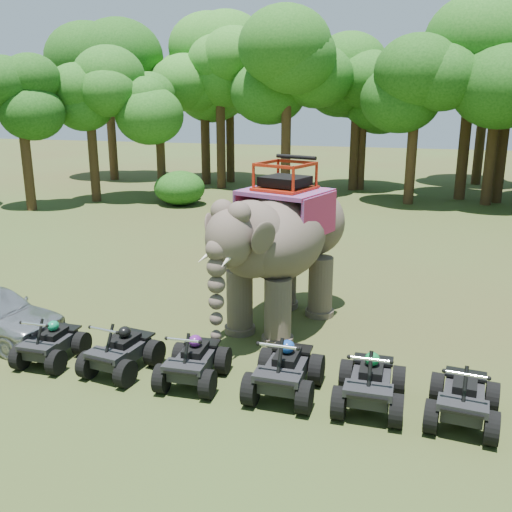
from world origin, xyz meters
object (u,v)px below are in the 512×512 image
object	(u,v)px
atv_0	(51,338)
atv_1	(121,345)
atv_4	(371,376)
atv_3	(285,363)
atv_5	(464,391)
atv_2	(193,355)
elephant	(282,244)

from	to	relation	value
atv_0	atv_1	distance (m)	1.76
atv_4	atv_3	bearing A→B (deg)	178.60
atv_0	atv_5	world-z (taller)	atv_5
atv_2	atv_4	size ratio (longest dim) A/B	0.94
atv_1	atv_3	xyz separation A→B (m)	(3.64, -0.00, 0.06)
atv_4	atv_2	bearing A→B (deg)	-179.88
atv_5	atv_3	bearing A→B (deg)	-175.69
atv_1	atv_2	xyz separation A→B (m)	(1.69, -0.05, 0.01)
atv_0	atv_1	size ratio (longest dim) A/B	0.94
atv_0	atv_5	size ratio (longest dim) A/B	0.90
atv_2	atv_5	xyz separation A→B (m)	(5.34, -0.08, 0.02)
atv_1	atv_2	bearing A→B (deg)	7.11
atv_2	atv_4	distance (m)	3.64
elephant	atv_1	bearing A→B (deg)	-108.67
elephant	atv_3	xyz separation A→B (m)	(0.90, -3.57, -1.49)
atv_2	atv_1	bearing A→B (deg)	176.56
elephant	atv_2	distance (m)	4.07
atv_3	atv_2	bearing A→B (deg)	-177.37
elephant	atv_4	size ratio (longest dim) A/B	2.92
atv_1	atv_4	bearing A→B (deg)	8.17
atv_2	atv_3	bearing A→B (deg)	-0.58
elephant	atv_2	xyz separation A→B (m)	(-1.05, -3.62, -1.55)
elephant	atv_0	distance (m)	5.96
atv_1	atv_3	bearing A→B (deg)	8.65
atv_0	elephant	bearing A→B (deg)	38.73
atv_1	atv_3	world-z (taller)	atv_3
atv_4	atv_5	distance (m)	1.70
atv_0	atv_3	bearing A→B (deg)	0.27
atv_0	atv_5	bearing A→B (deg)	-0.57
atv_0	atv_5	distance (m)	8.79
atv_2	atv_5	bearing A→B (deg)	-2.77
elephant	atv_2	world-z (taller)	elephant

